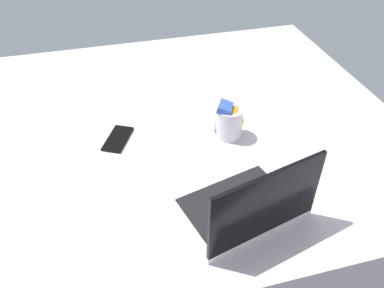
{
  "coord_description": "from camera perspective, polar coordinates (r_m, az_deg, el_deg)",
  "views": [
    {
      "loc": [
        15.27,
        115.27,
        103.2
      ],
      "look_at": [
        -9.77,
        21.22,
        24.0
      ],
      "focal_mm": 37.32,
      "sensor_mm": 36.0,
      "label": 1
    }
  ],
  "objects": [
    {
      "name": "laptop",
      "position": [
        1.1,
        7.55,
        -8.77
      ],
      "size": [
        37.67,
        30.46,
        23.0
      ],
      "rotation": [
        0.0,
        0.0,
        0.25
      ],
      "color": "silver",
      "rests_on": "bed_mattress"
    },
    {
      "name": "snack_cup",
      "position": [
        1.36,
        5.27,
        3.29
      ],
      "size": [
        9.88,
        10.28,
        13.76
      ],
      "color": "silver",
      "rests_on": "bed_mattress"
    },
    {
      "name": "bed_mattress",
      "position": [
        1.5,
        -5.71,
        -0.11
      ],
      "size": [
        180.0,
        140.0,
        18.0
      ],
      "primitive_type": "cube",
      "color": "silver",
      "rests_on": "ground"
    },
    {
      "name": "cell_phone",
      "position": [
        1.39,
        -10.55,
        0.74
      ],
      "size": [
        12.45,
        15.56,
        0.8
      ],
      "primitive_type": "cube",
      "rotation": [
        0.0,
        0.0,
        2.67
      ],
      "color": "black",
      "rests_on": "bed_mattress"
    }
  ]
}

